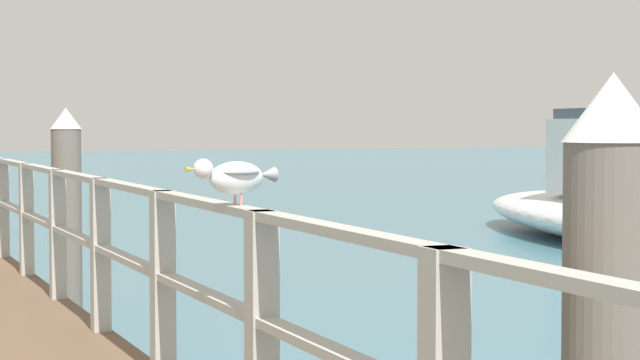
{
  "coord_description": "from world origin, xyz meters",
  "views": [
    {
      "loc": [
        -0.67,
        0.91,
        1.86
      ],
      "look_at": [
        3.87,
        11.95,
        1.29
      ],
      "focal_mm": 67.43,
      "sensor_mm": 36.0,
      "label": 1
    }
  ],
  "objects": [
    {
      "name": "seagull_foreground",
      "position": [
        1.03,
        6.05,
        1.62
      ],
      "size": [
        0.47,
        0.23,
        0.21
      ],
      "rotation": [
        0.0,
        0.0,
        1.84
      ],
      "color": "white",
      "rests_on": "pier_railing"
    },
    {
      "name": "boat_2",
      "position": [
        10.66,
        16.14,
        0.69
      ],
      "size": [
        4.15,
        9.07,
        2.09
      ],
      "rotation": [
        0.0,
        0.0,
        2.96
      ],
      "color": "white",
      "rests_on": "ground_plane"
    },
    {
      "name": "pier_railing",
      "position": [
        1.04,
        11.44,
        1.09
      ],
      "size": [
        0.12,
        21.4,
        1.04
      ],
      "color": "#B2ADA3",
      "rests_on": "pier_deck"
    },
    {
      "name": "dock_piling_far",
      "position": [
        1.42,
        12.29,
        1.01
      ],
      "size": [
        0.29,
        0.29,
        2.0
      ],
      "color": "#6B6056",
      "rests_on": "ground_plane"
    }
  ]
}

